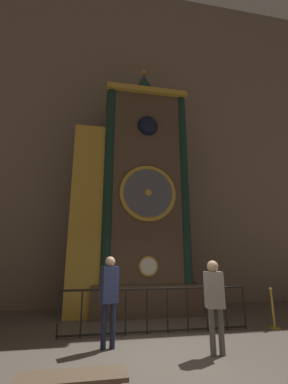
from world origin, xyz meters
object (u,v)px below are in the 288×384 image
(visitor_near, at_px, (109,291))
(stanchion_post, at_px, (273,315))
(clock_tower, at_px, (134,196))
(visitor_far, at_px, (214,296))

(visitor_near, bearing_deg, stanchion_post, -8.77)
(clock_tower, height_order, visitor_far, clock_tower)
(visitor_near, relative_size, stanchion_post, 1.80)
(visitor_near, height_order, stanchion_post, visitor_near)
(visitor_far, bearing_deg, visitor_near, 165.73)
(visitor_near, xyz_separation_m, visitor_far, (2.00, -0.73, -0.04))
(visitor_near, xyz_separation_m, stanchion_post, (4.26, 0.71, -0.76))
(clock_tower, bearing_deg, visitor_far, -74.94)
(clock_tower, distance_m, visitor_near, 4.28)
(clock_tower, relative_size, visitor_near, 5.19)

